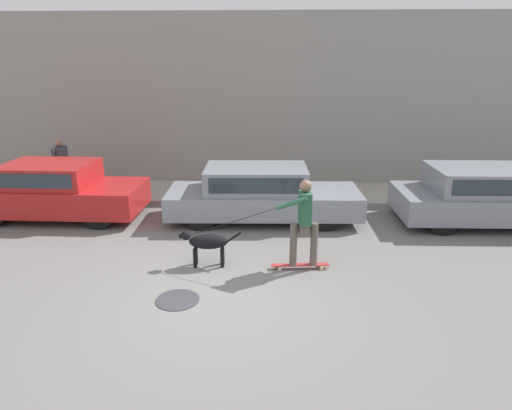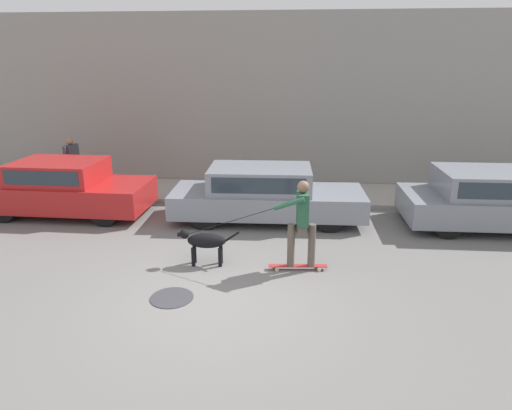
# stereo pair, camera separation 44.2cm
# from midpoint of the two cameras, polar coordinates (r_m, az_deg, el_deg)

# --- Properties ---
(ground_plane) EXTENTS (36.00, 36.00, 0.00)m
(ground_plane) POSITION_cam_midpoint_polar(r_m,az_deg,el_deg) (7.49, -3.38, -11.56)
(ground_plane) COLOR slate
(back_wall) EXTENTS (32.00, 0.30, 4.96)m
(back_wall) POSITION_cam_midpoint_polar(r_m,az_deg,el_deg) (13.79, 1.00, 12.82)
(back_wall) COLOR gray
(back_wall) RESTS_ON ground_plane
(sidewalk_curb) EXTENTS (30.00, 2.16, 0.10)m
(sidewalk_curb) POSITION_cam_midpoint_polar(r_m,az_deg,el_deg) (13.00, 0.53, 1.60)
(sidewalk_curb) COLOR #A39E93
(sidewalk_curb) RESTS_ON ground_plane
(parked_car_0) EXTENTS (4.02, 1.78, 1.33)m
(parked_car_0) POSITION_cam_midpoint_polar(r_m,az_deg,el_deg) (12.02, -21.77, 1.91)
(parked_car_0) COLOR black
(parked_car_0) RESTS_ON ground_plane
(parked_car_1) EXTENTS (4.55, 1.80, 1.29)m
(parked_car_1) POSITION_cam_midpoint_polar(r_m,az_deg,el_deg) (10.74, 2.36, 1.31)
(parked_car_1) COLOR black
(parked_car_1) RESTS_ON ground_plane
(parked_car_2) EXTENTS (4.16, 1.89, 1.32)m
(parked_car_2) POSITION_cam_midpoint_polar(r_m,az_deg,el_deg) (11.71, 28.74, 0.58)
(parked_car_2) COLOR black
(parked_car_2) RESTS_ON ground_plane
(dog) EXTENTS (1.15, 0.32, 0.69)m
(dog) POSITION_cam_midpoint_polar(r_m,az_deg,el_deg) (8.45, -4.90, -4.59)
(dog) COLOR black
(dog) RESTS_ON ground_plane
(skateboarder) EXTENTS (2.63, 0.55, 1.68)m
(skateboarder) POSITION_cam_midpoint_polar(r_m,az_deg,el_deg) (8.10, 7.25, -1.90)
(skateboarder) COLOR beige
(skateboarder) RESTS_ON ground_plane
(pedestrian_with_bag) EXTENTS (0.28, 0.70, 1.50)m
(pedestrian_with_bag) POSITION_cam_midpoint_polar(r_m,az_deg,el_deg) (13.74, -21.08, 5.02)
(pedestrian_with_bag) COLOR #28282D
(pedestrian_with_bag) RESTS_ON sidewalk_curb
(manhole_cover) EXTENTS (0.70, 0.70, 0.01)m
(manhole_cover) POSITION_cam_midpoint_polar(r_m,az_deg,el_deg) (7.56, -8.81, -11.40)
(manhole_cover) COLOR #38383D
(manhole_cover) RESTS_ON ground_plane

